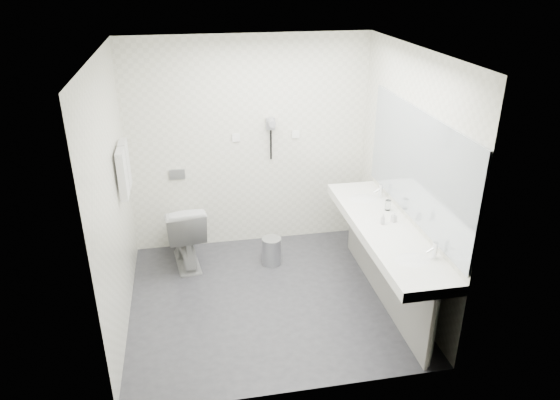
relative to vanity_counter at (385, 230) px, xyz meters
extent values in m
plane|color=#2F2E34|center=(-1.12, 0.20, -0.80)|extent=(2.80, 2.80, 0.00)
plane|color=white|center=(-1.12, 0.20, 1.70)|extent=(2.80, 2.80, 0.00)
plane|color=white|center=(-1.12, 1.50, 0.45)|extent=(2.80, 0.00, 2.80)
plane|color=white|center=(-1.12, -1.10, 0.45)|extent=(2.80, 0.00, 2.80)
plane|color=white|center=(-2.52, 0.20, 0.45)|extent=(0.00, 2.60, 2.60)
plane|color=white|center=(0.27, 0.20, 0.45)|extent=(0.00, 2.60, 2.60)
cube|color=white|center=(0.00, 0.00, 0.00)|extent=(0.55, 2.20, 0.10)
cube|color=gray|center=(0.02, 0.00, -0.42)|extent=(0.03, 2.15, 0.75)
cylinder|color=silver|center=(0.05, -1.04, -0.42)|extent=(0.06, 0.06, 0.75)
cylinder|color=silver|center=(0.05, 1.04, -0.42)|extent=(0.06, 0.06, 0.75)
cube|color=#B2BCC6|center=(0.26, 0.00, 0.65)|extent=(0.02, 2.20, 1.05)
ellipsoid|color=white|center=(0.00, -0.65, 0.04)|extent=(0.40, 0.31, 0.05)
ellipsoid|color=white|center=(0.00, 0.65, 0.04)|extent=(0.40, 0.31, 0.05)
cylinder|color=silver|center=(0.19, -0.65, 0.12)|extent=(0.04, 0.04, 0.15)
cylinder|color=silver|center=(0.19, 0.65, 0.12)|extent=(0.04, 0.04, 0.15)
imported|color=white|center=(0.11, 0.07, 0.10)|extent=(0.06, 0.06, 0.10)
imported|color=white|center=(-0.01, 0.04, 0.11)|extent=(0.06, 0.06, 0.12)
cylinder|color=silver|center=(0.15, 0.33, 0.10)|extent=(0.08, 0.08, 0.11)
imported|color=white|center=(-1.94, 1.09, -0.41)|extent=(0.53, 0.82, 0.78)
cube|color=#B2B5BA|center=(-1.98, 1.49, 0.15)|extent=(0.18, 0.02, 0.12)
cylinder|color=#B2B5BA|center=(-0.97, 0.88, -0.64)|extent=(0.24, 0.24, 0.31)
cylinder|color=#B2B5BA|center=(-0.97, 0.88, -0.48)|extent=(0.22, 0.22, 0.02)
cylinder|color=silver|center=(-2.47, 0.75, 0.75)|extent=(0.02, 0.62, 0.02)
cube|color=silver|center=(-2.46, 0.61, 0.53)|extent=(0.07, 0.24, 0.48)
cube|color=silver|center=(-2.46, 0.89, 0.53)|extent=(0.07, 0.24, 0.48)
cube|color=gray|center=(-0.88, 1.47, 0.70)|extent=(0.10, 0.04, 0.14)
cylinder|color=gray|center=(-0.88, 1.40, 0.73)|extent=(0.08, 0.14, 0.08)
cylinder|color=black|center=(-0.88, 1.46, 0.45)|extent=(0.02, 0.02, 0.35)
cube|color=white|center=(-1.27, 1.49, 0.55)|extent=(0.09, 0.02, 0.09)
cube|color=white|center=(-0.57, 1.49, 0.55)|extent=(0.09, 0.02, 0.09)
camera|label=1|loc=(-1.83, -4.19, 2.37)|focal=33.13mm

